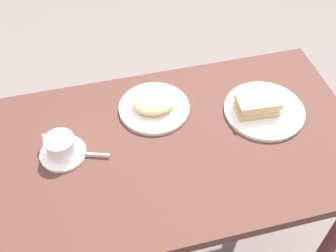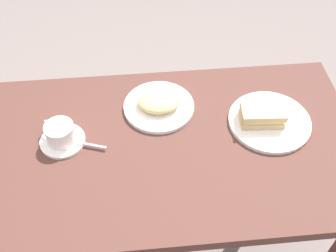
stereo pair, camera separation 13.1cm
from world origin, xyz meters
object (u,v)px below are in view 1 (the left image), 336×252
at_px(dining_table, 154,166).
at_px(spoon, 88,153).
at_px(coffee_cup, 60,145).
at_px(coffee_saucer, 63,153).
at_px(sandwich_front, 257,105).
at_px(sandwich_plate, 264,110).
at_px(side_plate, 154,108).

bearing_deg(dining_table, spoon, 175.37).
bearing_deg(coffee_cup, coffee_saucer, -41.77).
height_order(dining_table, coffee_cup, coffee_cup).
xyz_separation_m(dining_table, sandwich_front, (0.37, 0.06, 0.14)).
height_order(sandwich_plate, side_plate, same).
bearing_deg(coffee_saucer, coffee_cup, 138.23).
distance_m(sandwich_plate, sandwich_front, 0.05).
height_order(coffee_saucer, coffee_cup, coffee_cup).
distance_m(spoon, side_plate, 0.28).
bearing_deg(coffee_cup, side_plate, 20.39).
xyz_separation_m(dining_table, coffee_saucer, (-0.28, 0.04, 0.10)).
xyz_separation_m(sandwich_front, side_plate, (-0.33, 0.10, -0.03)).
distance_m(sandwich_plate, coffee_cup, 0.68).
bearing_deg(spoon, coffee_saucer, 161.37).
bearing_deg(spoon, side_plate, 31.11).
distance_m(dining_table, spoon, 0.23).
xyz_separation_m(spoon, side_plate, (0.24, 0.15, -0.01)).
bearing_deg(coffee_cup, dining_table, -8.83).
distance_m(dining_table, sandwich_plate, 0.42).
bearing_deg(side_plate, coffee_cup, -159.61).
bearing_deg(sandwich_front, coffee_cup, -178.66).
bearing_deg(side_plate, sandwich_front, -17.45).
height_order(coffee_cup, spoon, coffee_cup).
xyz_separation_m(sandwich_front, coffee_cup, (-0.65, -0.02, 0.00)).
height_order(sandwich_plate, coffee_cup, coffee_cup).
relative_size(spoon, side_plate, 0.40).
xyz_separation_m(sandwich_plate, sandwich_front, (-0.03, -0.00, 0.03)).
bearing_deg(coffee_cup, spoon, -19.07).
distance_m(coffee_saucer, side_plate, 0.34).
relative_size(sandwich_front, side_plate, 0.60).
height_order(sandwich_plate, spoon, spoon).
distance_m(dining_table, coffee_cup, 0.31).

